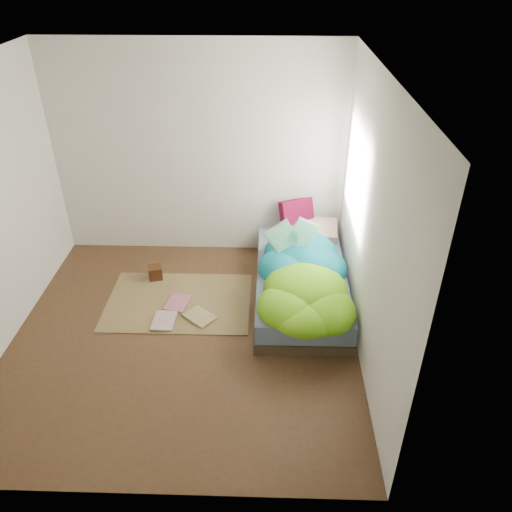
{
  "coord_description": "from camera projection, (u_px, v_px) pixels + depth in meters",
  "views": [
    {
      "loc": [
        0.85,
        -3.88,
        3.45
      ],
      "look_at": [
        0.71,
        0.75,
        0.5
      ],
      "focal_mm": 35.0,
      "sensor_mm": 36.0,
      "label": 1
    }
  ],
  "objects": [
    {
      "name": "room_walls",
      "position": [
        172.0,
        191.0,
        4.28
      ],
      "size": [
        3.54,
        3.54,
        2.62
      ],
      "color": "silver",
      "rests_on": "ground"
    },
    {
      "name": "pillow_magenta",
      "position": [
        297.0,
        216.0,
        6.2
      ],
      "size": [
        0.43,
        0.29,
        0.41
      ],
      "primitive_type": "cube",
      "rotation": [
        0.0,
        0.0,
        0.45
      ],
      "color": "#430423",
      "rests_on": "bed"
    },
    {
      "name": "floor_book_c",
      "position": [
        192.0,
        322.0,
        5.28
      ],
      "size": [
        0.39,
        0.38,
        0.02
      ],
      "primitive_type": "imported",
      "rotation": [
        0.0,
        0.0,
        0.86
      ],
      "color": "tan",
      "rests_on": "rug"
    },
    {
      "name": "open_book",
      "position": [
        293.0,
        228.0,
        5.36
      ],
      "size": [
        0.51,
        0.24,
        0.31
      ],
      "primitive_type": null,
      "rotation": [
        0.0,
        0.0,
        0.28
      ],
      "color": "green",
      "rests_on": "duvet"
    },
    {
      "name": "bed",
      "position": [
        301.0,
        283.0,
        5.63
      ],
      "size": [
        1.0,
        2.0,
        0.34
      ],
      "color": "#3C3021",
      "rests_on": "ground"
    },
    {
      "name": "rug",
      "position": [
        179.0,
        302.0,
        5.61
      ],
      "size": [
        1.6,
        1.1,
        0.01
      ],
      "primitive_type": "cube",
      "color": "brown",
      "rests_on": "ground"
    },
    {
      "name": "duvet",
      "position": [
        303.0,
        269.0,
        5.26
      ],
      "size": [
        0.96,
        1.84,
        0.34
      ],
      "primitive_type": null,
      "color": "#075C6D",
      "rests_on": "bed"
    },
    {
      "name": "floor_book_a",
      "position": [
        153.0,
        320.0,
        5.3
      ],
      "size": [
        0.25,
        0.33,
        0.02
      ],
      "primitive_type": "imported",
      "rotation": [
        0.0,
        0.0,
        -0.03
      ],
      "color": "silver",
      "rests_on": "rug"
    },
    {
      "name": "pillow_floral",
      "position": [
        311.0,
        231.0,
        6.16
      ],
      "size": [
        0.65,
        0.43,
        0.14
      ],
      "primitive_type": "cube",
      "rotation": [
        0.0,
        0.0,
        -0.07
      ],
      "color": "beige",
      "rests_on": "bed"
    },
    {
      "name": "wooden_box",
      "position": [
        155.0,
        272.0,
        5.95
      ],
      "size": [
        0.19,
        0.19,
        0.16
      ],
      "primitive_type": "cube",
      "rotation": [
        0.0,
        0.0,
        0.26
      ],
      "color": "#3C1B0D",
      "rests_on": "rug"
    },
    {
      "name": "floor_book_b",
      "position": [
        168.0,
        301.0,
        5.58
      ],
      "size": [
        0.29,
        0.35,
        0.03
      ],
      "primitive_type": "imported",
      "rotation": [
        0.0,
        0.0,
        -0.2
      ],
      "color": "#BD6D7A",
      "rests_on": "rug"
    },
    {
      "name": "ground",
      "position": [
        185.0,
        335.0,
        5.15
      ],
      "size": [
        3.5,
        3.5,
        0.0
      ],
      "primitive_type": "cube",
      "color": "#403118",
      "rests_on": "ground"
    }
  ]
}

